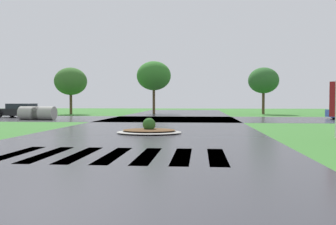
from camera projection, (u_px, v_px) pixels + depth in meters
ground_plane at (23, 217)px, 4.64m from camera, size 120.00×120.00×0.10m
asphalt_roadway at (144, 136)px, 14.59m from camera, size 10.02×80.00×0.01m
asphalt_cross_road at (171, 119)px, 27.99m from camera, size 90.00×9.02×0.01m
crosswalk_stripes at (114, 155)px, 9.49m from camera, size 5.85×2.99×0.01m
median_island at (149, 130)px, 15.77m from camera, size 2.84×2.26×0.68m
car_white_sedan at (20, 111)px, 30.83m from camera, size 4.05×2.42×1.18m
drainage_pipe_stack at (37, 113)px, 26.88m from camera, size 2.81×1.28×1.00m
background_treeline at (186, 77)px, 37.59m from camera, size 45.21×5.24×5.90m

